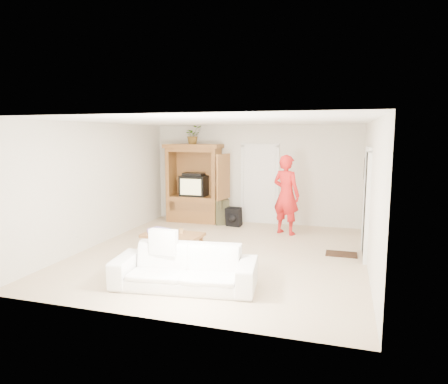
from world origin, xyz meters
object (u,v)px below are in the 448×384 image
at_px(sofa, 185,267).
at_px(armoire, 195,188).
at_px(coffee_table, 173,236).
at_px(man, 286,195).

bearing_deg(sofa, armoire, 101.93).
bearing_deg(armoire, sofa, -70.97).
relative_size(armoire, sofa, 0.96).
xyz_separation_m(armoire, coffee_table, (0.69, -3.03, -0.54)).
height_order(armoire, man, armoire).
height_order(man, sofa, man).
distance_m(armoire, sofa, 4.83).
bearing_deg(armoire, man, -15.05).
xyz_separation_m(sofa, coffee_table, (-0.87, 1.49, 0.05)).
relative_size(sofa, coffee_table, 1.86).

